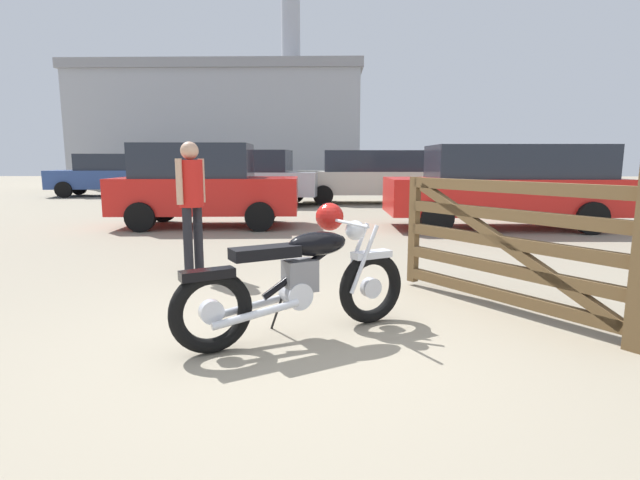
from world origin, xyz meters
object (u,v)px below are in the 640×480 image
Objects in this scene: vintage_motorcycle at (302,277)px; bystander at (191,194)px; red_hatchback_near at (371,175)px; pale_sedan_back at (505,184)px; dark_sedan_left at (241,176)px; timber_gate at (534,243)px; silver_sedan_mid at (203,184)px; blue_hatchback_right at (106,175)px.

bystander is (-1.49, 2.15, 0.53)m from vintage_motorcycle.
vintage_motorcycle is 0.39× the size of red_hatchback_near.
dark_sedan_left is (-6.51, 5.34, 0.00)m from pale_sedan_back.
dark_sedan_left reaches higher than bystander.
vintage_motorcycle is at bearing 81.06° from red_hatchback_near.
timber_gate is 12.28m from dark_sedan_left.
bystander is 4.65m from silver_sedan_mid.
vintage_motorcycle is 7.60m from pale_sedan_back.
silver_sedan_mid reaches higher than timber_gate.
vintage_motorcycle is 12.71m from red_hatchback_near.
red_hatchback_near reaches higher than timber_gate.
dark_sedan_left is 7.28m from blue_hatchback_right.
red_hatchback_near reaches higher than bystander.
timber_gate is 0.45× the size of red_hatchback_near.
timber_gate is at bearing -56.69° from silver_sedan_mid.
bystander is (-3.54, 1.71, 0.32)m from timber_gate.
silver_sedan_mid is (-4.55, 6.25, 0.21)m from timber_gate.
timber_gate is at bearing 90.41° from red_hatchback_near.
pale_sedan_back and dark_sedan_left have the same top height.
pale_sedan_back is 0.98× the size of dark_sedan_left.
vintage_motorcycle is 12.10m from dark_sedan_left.
blue_hatchback_right reaches higher than vintage_motorcycle.
blue_hatchback_right is at bearing -0.50° from timber_gate.
red_hatchback_near is at bearing -70.11° from pale_sedan_back.
vintage_motorcycle is at bearing -72.27° from silver_sedan_mid.
red_hatchback_near is at bearing 52.84° from vintage_motorcycle.
vintage_motorcycle is 0.42× the size of blue_hatchback_right.
bystander is at bearing 28.66° from timber_gate.
dark_sedan_left is at bearing -41.88° from blue_hatchback_right.
blue_hatchback_right is at bearing 89.22° from vintage_motorcycle.
silver_sedan_mid is 0.83× the size of dark_sedan_left.
silver_sedan_mid is (-6.43, 0.21, -0.02)m from pale_sedan_back.
timber_gate is at bearing 72.04° from pale_sedan_back.
dark_sedan_left is (-4.22, -0.77, 0.00)m from red_hatchback_near.
red_hatchback_near is (3.13, 10.44, -0.08)m from bystander.
silver_sedan_mid is at bearing 53.44° from red_hatchback_near.
dark_sedan_left is at bearing 88.18° from silver_sedan_mid.
timber_gate is 6.33m from pale_sedan_back.
blue_hatchback_right reaches higher than timber_gate.
vintage_motorcycle is at bearing 66.56° from timber_gate.
bystander is 15.40m from blue_hatchback_right.
red_hatchback_near reaches higher than vintage_motorcycle.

